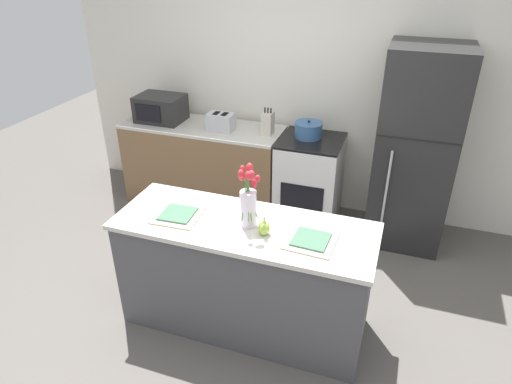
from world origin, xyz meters
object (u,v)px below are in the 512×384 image
Objects in this scene: refrigerator at (415,150)px; toaster at (221,122)px; stove_range at (309,181)px; pear_figurine at (264,227)px; cooking_pot at (308,130)px; plate_setting_left at (178,215)px; microwave at (161,108)px; plate_setting_right at (311,240)px; knife_block at (268,123)px; flower_vase at (248,201)px.

toaster is at bearing -178.49° from refrigerator.
pear_figurine is at bearing -87.73° from stove_range.
pear_figurine is at bearing -86.20° from cooking_pot.
pear_figurine is 0.40× the size of plate_setting_left.
plate_setting_right is at bearing -39.43° from microwave.
cooking_pot is at bearing 8.26° from knife_block.
stove_range is 1.80m from plate_setting_left.
microwave is (-1.70, 1.67, 0.10)m from pear_figurine.
stove_range is at bearing 92.27° from pear_figurine.
knife_block is at bearing -178.92° from stove_range.
knife_block is at bearing -0.37° from microwave.
flower_vase reaches higher than plate_setting_left.
plate_setting_left is (-0.58, -1.65, 0.45)m from stove_range.
plate_setting_left is at bearing -107.26° from cooking_pot.
knife_block is at bearing 85.38° from plate_setting_left.
pear_figurine is at bearing -1.80° from plate_setting_left.
flower_vase reaches higher than pear_figurine.
knife_block is (-1.39, -0.01, 0.09)m from refrigerator.
refrigerator is 4.13× the size of flower_vase.
pear_figurine is at bearing -176.27° from plate_setting_right.
toaster is at bearing -175.24° from knife_block.
plate_setting_right is (0.44, -0.05, -0.18)m from flower_vase.
pear_figurine is 1.90m from toaster.
pear_figurine is 0.31m from plate_setting_right.
microwave is at bearing -179.98° from stove_range.
stove_range is 1.88× the size of microwave.
plate_setting_left is at bearing -94.62° from knife_block.
knife_block is (-0.39, -0.06, 0.04)m from cooking_pot.
cooking_pot is (0.88, 0.10, -0.01)m from toaster.
flower_vase is at bearing -76.70° from knife_block.
flower_vase is at bearing -61.04° from toaster.
flower_vase reaches higher than microwave.
pear_figurine is at bearing -44.54° from microwave.
stove_range is 1.74m from pear_figurine.
flower_vase is 3.37× the size of pear_figurine.
refrigerator reaches higher than plate_setting_left.
microwave is at bearing 134.34° from flower_vase.
plate_setting_right is (0.95, 0.00, 0.00)m from plate_setting_left.
plate_setting_left is at bearing -174.46° from flower_vase.
plate_setting_left is 1.00× the size of plate_setting_right.
pear_figurine reaches higher than plate_setting_right.
refrigerator is 2.25m from plate_setting_left.
flower_vase is 1.64× the size of cooking_pot.
plate_setting_right is (0.38, -1.65, 0.45)m from stove_range.
toaster is (-0.93, -0.05, 0.54)m from stove_range.
toaster reaches higher than plate_setting_right.
knife_block is at bearing 4.76° from toaster.
microwave is at bearing 135.46° from pear_figurine.
cooking_pot is at bearing 134.34° from stove_range.
knife_block is (-0.44, -0.01, 0.56)m from stove_range.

